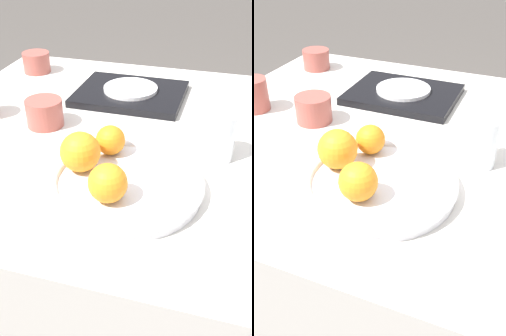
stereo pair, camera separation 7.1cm
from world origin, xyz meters
TOP-DOWN VIEW (x-y plane):
  - ground_plane at (0.00, 0.00)m, footprint 12.00×12.00m
  - table at (0.00, 0.00)m, footprint 1.18×0.92m
  - fruit_platter at (-0.02, -0.22)m, footprint 0.29×0.29m
  - orange_0 at (-0.08, -0.14)m, footprint 0.06×0.06m
  - orange_1 at (-0.03, -0.29)m, footprint 0.07×0.07m
  - orange_2 at (-0.11, -0.21)m, footprint 0.08×0.08m
  - water_glass at (0.13, -0.06)m, footprint 0.07×0.07m
  - serving_tray at (-0.13, 0.20)m, footprint 0.30×0.23m
  - side_plate at (-0.13, 0.20)m, footprint 0.15×0.15m
  - cup_2 at (-0.47, 0.31)m, footprint 0.09×0.09m
  - cup_3 at (-0.28, -0.02)m, footprint 0.09×0.09m

SIDE VIEW (x-z plane):
  - ground_plane at x=0.00m, z-range 0.00..0.00m
  - table at x=0.00m, z-range 0.00..0.76m
  - serving_tray at x=-0.13m, z-range 0.76..0.78m
  - fruit_platter at x=-0.02m, z-range 0.76..0.79m
  - side_plate at x=-0.13m, z-range 0.78..0.79m
  - cup_2 at x=-0.47m, z-range 0.76..0.82m
  - cup_3 at x=-0.28m, z-range 0.76..0.82m
  - orange_0 at x=-0.08m, z-range 0.78..0.84m
  - water_glass at x=0.13m, z-range 0.76..0.86m
  - orange_1 at x=-0.03m, z-range 0.78..0.85m
  - orange_2 at x=-0.11m, z-range 0.78..0.86m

